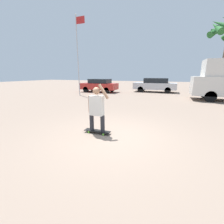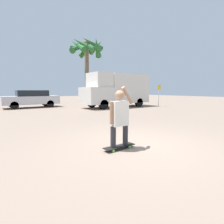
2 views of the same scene
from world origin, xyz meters
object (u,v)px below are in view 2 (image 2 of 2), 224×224
(skateboard, at_px, (119,146))
(street_sign, at_px, (159,92))
(camper_van, at_px, (117,89))
(parked_car_silver, at_px, (31,99))
(person_skateboarder, at_px, (119,115))
(palm_tree_near_van, at_px, (86,50))

(skateboard, relative_size, street_sign, 0.44)
(camper_van, bearing_deg, parked_car_silver, 148.21)
(person_skateboarder, xyz_separation_m, camper_van, (6.93, 9.18, 0.71))
(skateboard, distance_m, camper_van, 11.61)
(camper_van, xyz_separation_m, street_sign, (3.64, -1.73, -0.29))
(skateboard, relative_size, camper_van, 0.14)
(skateboard, bearing_deg, street_sign, 35.18)
(skateboard, xyz_separation_m, person_skateboarder, (-0.00, 0.00, 0.83))
(skateboard, xyz_separation_m, palm_tree_near_van, (7.08, 15.30, 6.05))
(person_skateboarder, relative_size, street_sign, 0.76)
(skateboard, distance_m, palm_tree_near_van, 17.91)
(palm_tree_near_van, height_order, street_sign, palm_tree_near_van)
(camper_van, height_order, street_sign, camper_van)
(person_skateboarder, xyz_separation_m, parked_car_silver, (0.46, 13.19, -0.10))
(skateboard, height_order, street_sign, street_sign)
(parked_car_silver, height_order, street_sign, street_sign)
(parked_car_silver, bearing_deg, camper_van, -31.79)
(skateboard, relative_size, palm_tree_near_van, 0.12)
(skateboard, height_order, palm_tree_near_van, palm_tree_near_van)
(person_skateboarder, bearing_deg, skateboard, -0.00)
(palm_tree_near_van, bearing_deg, skateboard, -114.82)
(person_skateboarder, height_order, parked_car_silver, person_skateboarder)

